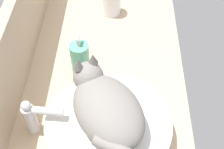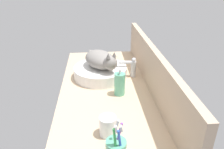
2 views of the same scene
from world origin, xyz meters
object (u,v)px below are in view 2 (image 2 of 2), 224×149
at_px(soap_dispenser, 120,84).
at_px(cat, 101,60).
at_px(faucet, 132,67).
at_px(sink_basin, 100,72).
at_px(water_glass, 108,127).

bearing_deg(soap_dispenser, cat, -157.23).
bearing_deg(cat, soap_dispenser, 22.77).
distance_m(faucet, soap_dispenser, 0.25).
xyz_separation_m(sink_basin, water_glass, (0.58, 0.01, 0.00)).
bearing_deg(sink_basin, water_glass, 1.17).
bearing_deg(water_glass, soap_dispenser, 164.98).
relative_size(cat, water_glass, 3.34).
xyz_separation_m(sink_basin, cat, (0.01, 0.01, 0.09)).
distance_m(cat, soap_dispenser, 0.25).
xyz_separation_m(faucet, soap_dispenser, (0.23, -0.11, -0.01)).
distance_m(sink_basin, soap_dispenser, 0.26).
bearing_deg(sink_basin, soap_dispenser, 23.34).
height_order(faucet, soap_dispenser, soap_dispenser).
bearing_deg(soap_dispenser, water_glass, -15.02).
xyz_separation_m(sink_basin, soap_dispenser, (0.24, 0.10, 0.03)).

